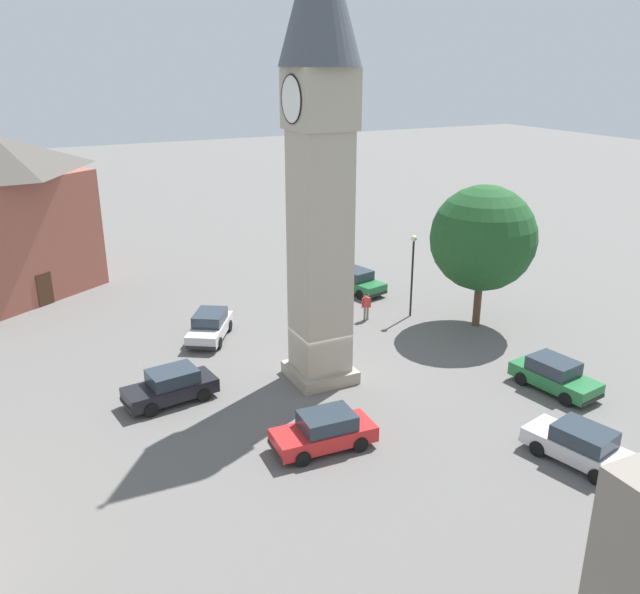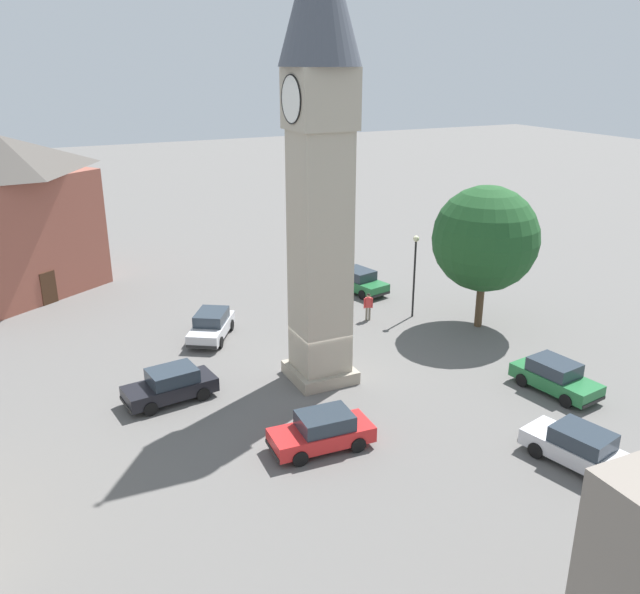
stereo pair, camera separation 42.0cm
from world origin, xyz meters
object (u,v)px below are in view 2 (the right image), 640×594
(pedestrian, at_px, (368,304))
(car_silver_kerb, at_px, (579,447))
(lamp_post, at_px, (415,263))
(car_red_corner, at_px, (359,281))
(tree, at_px, (485,239))
(building_terrace_right, at_px, (10,217))
(clock_tower, at_px, (320,121))
(car_green_alley, at_px, (555,377))
(car_blue_kerb, at_px, (171,385))
(car_black_far, at_px, (322,431))
(car_white_side, at_px, (211,325))

(pedestrian, bearing_deg, car_silver_kerb, -0.45)
(lamp_post, bearing_deg, car_red_corner, -171.87)
(tree, relative_size, building_terrace_right, 0.67)
(car_silver_kerb, distance_m, pedestrian, 16.46)
(clock_tower, height_order, car_silver_kerb, clock_tower)
(car_green_alley, relative_size, pedestrian, 2.56)
(tree, distance_m, building_terrace_right, 29.25)
(clock_tower, xyz_separation_m, tree, (-2.01, 11.20, -6.93))
(car_silver_kerb, bearing_deg, car_green_alley, 143.88)
(car_blue_kerb, distance_m, car_black_far, 7.91)
(building_terrace_right, bearing_deg, car_silver_kerb, 31.28)
(lamp_post, bearing_deg, tree, 42.02)
(car_white_side, distance_m, lamp_post, 12.36)
(car_green_alley, bearing_deg, car_white_side, -135.98)
(car_black_far, bearing_deg, pedestrian, 142.97)
(car_white_side, height_order, car_green_alley, same)
(car_red_corner, distance_m, tree, 9.98)
(car_white_side, relative_size, lamp_post, 0.87)
(car_red_corner, bearing_deg, car_black_far, -33.24)
(car_black_far, xyz_separation_m, pedestrian, (-11.20, 8.45, 0.25))
(car_black_far, bearing_deg, tree, 118.96)
(car_red_corner, bearing_deg, car_blue_kerb, -57.85)
(car_black_far, bearing_deg, lamp_post, 133.38)
(car_blue_kerb, height_order, lamp_post, lamp_post)
(car_silver_kerb, xyz_separation_m, pedestrian, (-16.46, 0.13, 0.25))
(clock_tower, height_order, pedestrian, clock_tower)
(car_black_far, relative_size, pedestrian, 2.49)
(car_white_side, height_order, pedestrian, pedestrian)
(car_red_corner, bearing_deg, car_silver_kerb, -5.63)
(clock_tower, relative_size, pedestrian, 12.30)
(car_black_far, bearing_deg, building_terrace_right, -158.18)
(car_silver_kerb, height_order, tree, tree)
(tree, bearing_deg, clock_tower, -79.81)
(car_black_far, height_order, building_terrace_right, building_terrace_right)
(car_green_alley, height_order, pedestrian, pedestrian)
(car_black_far, height_order, car_green_alley, same)
(car_silver_kerb, bearing_deg, tree, 156.98)
(car_silver_kerb, xyz_separation_m, tree, (-12.89, 5.48, 4.48))
(car_blue_kerb, height_order, pedestrian, pedestrian)
(car_red_corner, height_order, building_terrace_right, building_terrace_right)
(car_white_side, relative_size, tree, 0.53)
(tree, relative_size, lamp_post, 1.63)
(building_terrace_right, bearing_deg, car_blue_kerb, 16.56)
(car_blue_kerb, relative_size, car_red_corner, 0.98)
(tree, bearing_deg, car_red_corner, -157.64)
(car_blue_kerb, distance_m, building_terrace_right, 19.57)
(car_blue_kerb, bearing_deg, clock_tower, 82.80)
(car_blue_kerb, height_order, car_silver_kerb, same)
(car_green_alley, height_order, lamp_post, lamp_post)
(pedestrian, bearing_deg, car_red_corner, 157.31)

